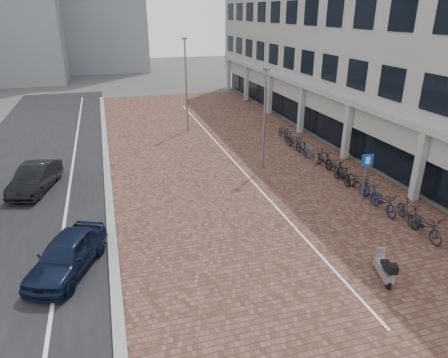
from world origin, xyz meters
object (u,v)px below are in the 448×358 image
car_navy (67,255)px  car_dark (35,178)px  scooter_front (384,268)px  parking_sign (365,172)px

car_navy → car_dark: bearing=128.5°
scooter_front → parking_sign: bearing=80.8°
scooter_front → parking_sign: parking_sign is taller
car_navy → parking_sign: parking_sign is taller
car_dark → car_navy: bearing=-60.6°
car_dark → scooter_front: bearing=-27.7°
car_navy → parking_sign: bearing=30.5°
car_dark → parking_sign: parking_sign is taller
scooter_front → car_dark: bearing=154.2°
scooter_front → parking_sign: size_ratio=0.54×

